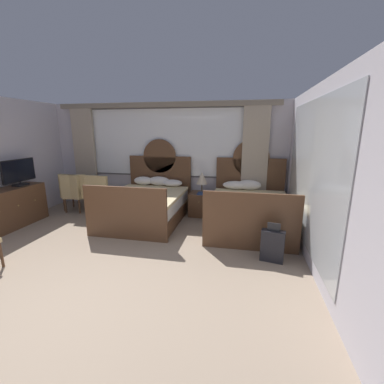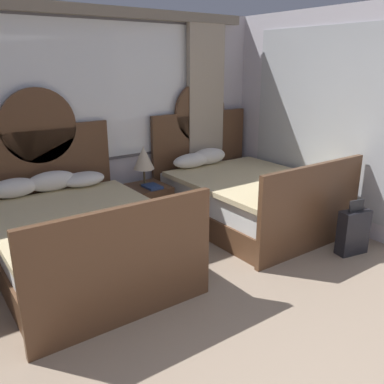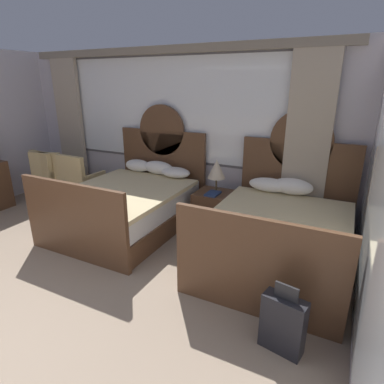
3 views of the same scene
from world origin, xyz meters
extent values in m
plane|color=gray|center=(0.00, 0.00, 0.00)|extent=(24.00, 24.00, 0.00)
cube|color=silver|center=(0.00, 4.18, 1.35)|extent=(6.08, 0.07, 2.70)
cube|color=#575459|center=(0.00, 4.14, 1.71)|extent=(4.20, 0.02, 1.73)
cube|color=white|center=(0.00, 4.13, 1.71)|extent=(4.12, 0.02, 1.65)
cube|color=tan|center=(-2.24, 4.05, 1.30)|extent=(0.61, 0.08, 2.60)
cube|color=tan|center=(2.24, 4.05, 1.30)|extent=(0.61, 0.08, 2.60)
cube|color=gray|center=(0.00, 4.05, 2.62)|extent=(5.59, 0.10, 0.12)
cube|color=silver|center=(3.07, 1.77, 1.35)|extent=(0.07, 4.75, 2.70)
cube|color=#B2B7BC|center=(3.03, 2.07, 1.35)|extent=(0.01, 3.32, 2.27)
cube|color=brown|center=(-0.12, 3.01, 0.15)|extent=(1.55, 2.02, 0.30)
cube|color=white|center=(-0.12, 3.01, 0.44)|extent=(1.49, 1.92, 0.29)
cube|color=beige|center=(-0.12, 2.93, 0.62)|extent=(1.59, 1.82, 0.06)
cube|color=brown|center=(-0.12, 4.06, 0.69)|extent=(1.63, 0.06, 1.37)
cylinder|color=brown|center=(-0.12, 4.06, 1.37)|extent=(0.85, 0.06, 0.85)
cube|color=brown|center=(-0.12, 1.97, 0.51)|extent=(1.63, 0.06, 1.02)
ellipsoid|color=white|center=(-0.51, 3.85, 0.76)|extent=(0.50, 0.26, 0.21)
ellipsoid|color=white|center=(-0.10, 3.86, 0.76)|extent=(0.56, 0.24, 0.23)
ellipsoid|color=white|center=(0.26, 3.83, 0.73)|extent=(0.51, 0.33, 0.17)
cube|color=brown|center=(2.16, 3.01, 0.15)|extent=(1.55, 2.02, 0.30)
cube|color=white|center=(2.16, 3.01, 0.44)|extent=(1.49, 1.92, 0.29)
cube|color=beige|center=(2.16, 2.93, 0.62)|extent=(1.59, 1.82, 0.06)
cube|color=brown|center=(2.16, 4.06, 0.69)|extent=(1.63, 0.06, 1.37)
cylinder|color=brown|center=(2.16, 4.06, 1.37)|extent=(0.85, 0.06, 0.85)
cube|color=brown|center=(2.16, 1.97, 0.51)|extent=(1.63, 0.06, 1.02)
ellipsoid|color=white|center=(1.83, 3.80, 0.75)|extent=(0.60, 0.27, 0.20)
ellipsoid|color=white|center=(2.14, 3.83, 0.76)|extent=(0.57, 0.29, 0.23)
cube|color=brown|center=(1.02, 3.67, 0.28)|extent=(0.53, 0.53, 0.55)
sphere|color=tan|center=(1.02, 3.40, 0.40)|extent=(0.02, 0.02, 0.02)
cylinder|color=brown|center=(1.03, 3.73, 0.56)|extent=(0.14, 0.14, 0.02)
cylinder|color=brown|center=(1.03, 3.73, 0.67)|extent=(0.03, 0.03, 0.19)
cone|color=beige|center=(1.03, 3.73, 0.91)|extent=(0.27, 0.27, 0.29)
cube|color=navy|center=(1.05, 3.57, 0.57)|extent=(0.18, 0.26, 0.03)
cube|color=brown|center=(-2.79, 2.04, 0.42)|extent=(0.49, 1.58, 0.84)
sphere|color=tan|center=(-2.53, 2.47, 0.50)|extent=(0.03, 0.03, 0.03)
sphere|color=tan|center=(-2.53, 2.04, 0.50)|extent=(0.03, 0.03, 0.03)
cube|color=black|center=(-2.77, 2.40, 0.86)|extent=(0.20, 0.28, 0.04)
cylinder|color=black|center=(-2.77, 2.40, 0.90)|extent=(0.04, 0.04, 0.05)
cube|color=black|center=(-2.77, 2.40, 1.17)|extent=(0.04, 0.83, 0.49)
cube|color=black|center=(-2.75, 2.40, 1.17)|extent=(0.01, 0.79, 0.45)
cube|color=tan|center=(-1.44, 3.46, 0.41)|extent=(0.61, 0.61, 0.10)
cube|color=tan|center=(-1.45, 3.21, 0.71)|extent=(0.59, 0.10, 0.50)
cube|color=tan|center=(-1.18, 3.45, 0.54)|extent=(0.08, 0.53, 0.16)
cube|color=tan|center=(-1.71, 3.47, 0.54)|extent=(0.08, 0.53, 0.16)
cylinder|color=brown|center=(-1.19, 3.70, 0.18)|extent=(0.04, 0.04, 0.36)
cylinder|color=brown|center=(-1.68, 3.72, 0.18)|extent=(0.04, 0.04, 0.36)
cylinder|color=brown|center=(-1.21, 3.21, 0.18)|extent=(0.04, 0.04, 0.36)
cylinder|color=brown|center=(-1.70, 3.22, 0.18)|extent=(0.04, 0.04, 0.36)
cube|color=tan|center=(-2.15, 3.46, 0.41)|extent=(0.68, 0.68, 0.10)
cube|color=tan|center=(-2.19, 3.21, 0.71)|extent=(0.60, 0.18, 0.50)
cube|color=tan|center=(-1.89, 3.42, 0.54)|extent=(0.15, 0.53, 0.16)
cube|color=tan|center=(-2.41, 3.50, 0.54)|extent=(0.15, 0.53, 0.16)
cylinder|color=brown|center=(-1.87, 3.66, 0.18)|extent=(0.04, 0.04, 0.36)
cylinder|color=brown|center=(-2.35, 3.74, 0.18)|extent=(0.04, 0.04, 0.36)
cylinder|color=brown|center=(-1.95, 3.18, 0.18)|extent=(0.04, 0.04, 0.36)
cylinder|color=brown|center=(-2.43, 3.26, 0.18)|extent=(0.04, 0.04, 0.36)
cube|color=tan|center=(-2.15, 3.46, 0.41)|extent=(0.73, 0.73, 0.10)
cube|color=tan|center=(-2.08, 3.22, 0.71)|extent=(0.59, 0.23, 0.50)
cube|color=tan|center=(-1.89, 3.53, 0.54)|extent=(0.20, 0.53, 0.16)
cube|color=tan|center=(-2.41, 3.39, 0.54)|extent=(0.20, 0.53, 0.16)
cylinder|color=brown|center=(-1.98, 3.76, 0.18)|extent=(0.04, 0.04, 0.36)
cylinder|color=brown|center=(-2.45, 3.63, 0.18)|extent=(0.04, 0.04, 0.36)
cylinder|color=brown|center=(-1.85, 3.29, 0.18)|extent=(0.04, 0.04, 0.36)
cylinder|color=brown|center=(-2.32, 3.16, 0.18)|extent=(0.04, 0.04, 0.36)
cylinder|color=brown|center=(-1.50, 0.64, 0.20)|extent=(0.04, 0.04, 0.40)
cube|color=black|center=(2.50, 1.66, 0.25)|extent=(0.38, 0.22, 0.51)
cube|color=#232326|center=(2.50, 1.66, 0.57)|extent=(0.20, 0.06, 0.13)
cylinder|color=black|center=(2.36, 1.68, 0.03)|extent=(0.05, 0.03, 0.05)
cylinder|color=black|center=(2.64, 1.63, 0.03)|extent=(0.05, 0.03, 0.05)
camera|label=1|loc=(2.01, -2.24, 2.02)|focal=24.08mm
camera|label=2|loc=(-1.36, -0.68, 2.06)|focal=37.85mm
camera|label=3|loc=(2.79, -0.58, 2.14)|focal=29.81mm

